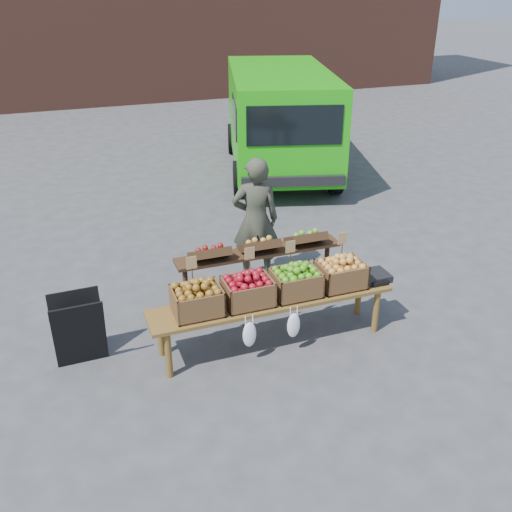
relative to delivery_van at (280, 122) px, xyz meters
name	(u,v)px	position (x,y,z in m)	size (l,w,h in m)	color
ground	(232,331)	(-2.77, -5.33, -1.01)	(80.00, 80.00, 0.00)	#444547
delivery_van	(280,122)	(0.00, 0.00, 0.00)	(2.08, 4.53, 2.03)	#1CAF0F
vendor	(255,220)	(-2.06, -4.20, -0.17)	(0.61, 0.40, 1.68)	#393B2D
chalkboard_sign	(79,330)	(-4.43, -5.33, -0.62)	(0.52, 0.29, 0.80)	black
back_table	(259,271)	(-2.30, -4.98, -0.49)	(2.10, 0.44, 1.04)	#392414
display_bench	(272,321)	(-2.41, -5.70, -0.73)	(2.70, 0.56, 0.57)	brown
crate_golden_apples	(197,301)	(-3.24, -5.70, -0.30)	(0.50, 0.40, 0.28)	olive
crate_russet_pears	(248,292)	(-2.69, -5.70, -0.30)	(0.50, 0.40, 0.28)	maroon
crate_red_apples	(296,283)	(-2.14, -5.70, -0.30)	(0.50, 0.40, 0.28)	#428F12
crate_green_apples	(341,275)	(-1.59, -5.70, -0.30)	(0.50, 0.40, 0.28)	gold
weighing_scale	(373,276)	(-1.16, -5.70, -0.40)	(0.34, 0.30, 0.08)	black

